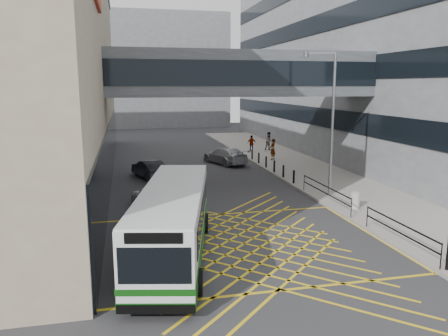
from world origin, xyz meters
TOP-DOWN VIEW (x-y plane):
  - ground at (0.00, 0.00)m, footprint 120.00×120.00m
  - building_right at (23.98, 24.00)m, footprint 24.09×44.00m
  - building_far at (-2.00, 60.00)m, footprint 28.00×16.00m
  - skybridge at (3.00, 12.00)m, footprint 20.00×4.10m
  - pavement at (9.00, 15.00)m, footprint 6.00×54.00m
  - box_junction at (0.00, 0.00)m, footprint 12.00×9.00m
  - bus at (-3.11, -0.66)m, footprint 4.43×10.33m
  - car_white at (-3.57, 6.35)m, footprint 2.65×4.50m
  - car_dark at (-3.23, 14.76)m, footprint 2.89×4.55m
  - car_silver at (3.56, 19.22)m, footprint 3.65×5.32m
  - street_lamp at (6.97, 6.52)m, footprint 1.89×0.82m
  - litter_bin at (7.23, 3.55)m, footprint 0.50×0.50m
  - kerb_railings at (6.15, 1.78)m, footprint 0.05×12.54m
  - bollards at (6.25, 15.00)m, footprint 0.14×10.14m
  - pedestrian_a at (7.98, 19.40)m, footprint 0.90×0.89m
  - pedestrian_b at (9.51, 24.92)m, footprint 0.96×0.63m
  - pedestrian_c at (7.57, 24.66)m, footprint 0.98×0.51m

SIDE VIEW (x-z plane):
  - ground at x=0.00m, z-range 0.00..0.00m
  - box_junction at x=0.00m, z-range 0.00..0.01m
  - pavement at x=9.00m, z-range 0.00..0.16m
  - litter_bin at x=7.23m, z-range 0.16..1.02m
  - bollards at x=6.25m, z-range 0.16..1.06m
  - car_dark at x=-3.23m, z-range 0.00..1.33m
  - car_white at x=-3.57m, z-range 0.00..1.34m
  - car_silver at x=3.56m, z-range 0.00..1.53m
  - kerb_railings at x=6.15m, z-range 0.38..1.38m
  - pedestrian_c at x=7.57m, z-range 0.16..1.77m
  - pedestrian_a at x=7.98m, z-range 0.16..2.02m
  - pedestrian_b at x=9.51m, z-range 0.16..2.02m
  - bus at x=-3.11m, z-range 0.10..2.93m
  - street_lamp at x=6.97m, z-range 0.75..9.22m
  - skybridge at x=3.00m, z-range 6.00..9.00m
  - building_far at x=-2.00m, z-range 0.00..18.00m
  - building_right at x=23.98m, z-range 0.00..20.00m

